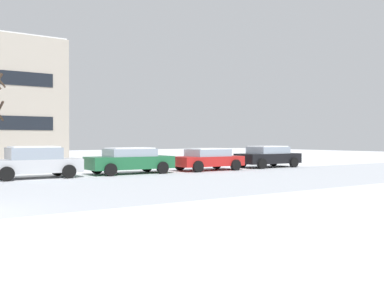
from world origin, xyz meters
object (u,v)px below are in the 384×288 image
parked_car_red (208,159)px  parked_car_black (268,156)px  parked_car_silver (34,162)px  parked_car_green (130,160)px

parked_car_red → parked_car_black: 4.91m
parked_car_red → parked_car_black: bearing=1.2°
parked_car_silver → parked_car_green: bearing=-0.5°
parked_car_red → parked_car_green: bearing=177.2°
parked_car_red → parked_car_black: parked_car_black is taller
parked_car_green → parked_car_black: size_ratio=1.07×
parked_car_black → parked_car_green: bearing=179.2°
parked_car_black → parked_car_silver: bearing=179.3°
parked_car_silver → parked_car_red: (9.82, -0.28, -0.08)m
parked_car_green → parked_car_red: bearing=-2.8°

